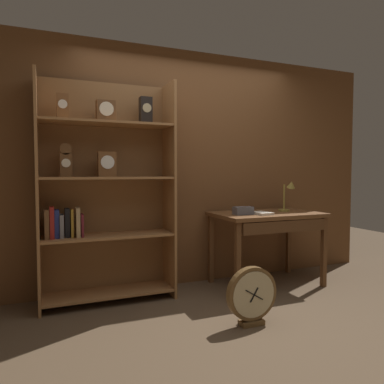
{
  "coord_description": "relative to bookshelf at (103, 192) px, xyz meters",
  "views": [
    {
      "loc": [
        -1.53,
        -2.47,
        1.26
      ],
      "look_at": [
        -0.24,
        0.68,
        1.07
      ],
      "focal_mm": 34.04,
      "sensor_mm": 36.0,
      "label": 1
    }
  ],
  "objects": [
    {
      "name": "bookshelf",
      "position": [
        0.0,
        0.0,
        0.0
      ],
      "size": [
        1.27,
        0.4,
        2.15
      ],
      "color": "#9E6B3D",
      "rests_on": "ground"
    },
    {
      "name": "workbench",
      "position": [
        1.76,
        -0.19,
        -0.36
      ],
      "size": [
        1.18,
        0.72,
        0.81
      ],
      "color": "brown",
      "rests_on": "ground"
    },
    {
      "name": "toolbox_small",
      "position": [
        1.42,
        -0.23,
        -0.22
      ],
      "size": [
        0.2,
        0.11,
        0.08
      ],
      "primitive_type": "cube",
      "color": "#595960",
      "rests_on": "workbench"
    },
    {
      "name": "back_wood_panel",
      "position": [
        0.99,
        0.25,
        0.23
      ],
      "size": [
        4.8,
        0.05,
        2.6
      ],
      "primitive_type": "cube",
      "color": "brown",
      "rests_on": "ground"
    },
    {
      "name": "open_repair_manual",
      "position": [
        1.61,
        -0.29,
        -0.25
      ],
      "size": [
        0.18,
        0.24,
        0.02
      ],
      "primitive_type": "cube",
      "rotation": [
        0.0,
        0.0,
        0.1
      ],
      "color": "silver",
      "rests_on": "workbench"
    },
    {
      "name": "round_clock_large",
      "position": [
        1.03,
        -1.05,
        -0.82
      ],
      "size": [
        0.44,
        0.11,
        0.48
      ],
      "color": "brown",
      "rests_on": "ground"
    },
    {
      "name": "ground_plane",
      "position": [
        0.99,
        -1.1,
        -1.07
      ],
      "size": [
        10.0,
        10.0,
        0.0
      ],
      "primitive_type": "plane",
      "color": "brown"
    },
    {
      "name": "desk_lamp",
      "position": [
        2.06,
        -0.15,
        -0.06
      ],
      "size": [
        0.18,
        0.18,
        0.36
      ],
      "color": "olive",
      "rests_on": "workbench"
    }
  ]
}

